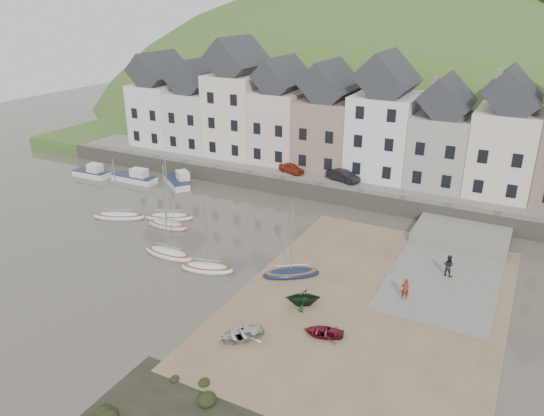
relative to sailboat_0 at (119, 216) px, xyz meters
The scene contains 24 objects.
ground 15.75m from the sailboat_0, 11.81° to the right, with size 160.00×160.00×0.00m, color #4A443A.
quay_land 32.65m from the sailboat_0, 61.82° to the left, with size 90.00×30.00×1.50m, color #426126.
quay_street 23.19m from the sailboat_0, 48.26° to the left, with size 70.00×7.00×0.10m, color slate.
seawall 20.68m from the sailboat_0, 41.79° to the left, with size 70.00×1.20×1.80m, color slate.
beach 26.61m from the sailboat_0, ahead, with size 18.00×26.00×0.06m, color brown.
slipway 30.79m from the sailboat_0, ahead, with size 8.00×18.00×0.12m, color slate.
hillside 60.54m from the sailboat_0, 79.60° to the left, with size 134.40×84.00×84.00m.
townhouse_terrace 27.87m from the sailboat_0, 50.42° to the left, with size 61.05×8.00×13.93m.
sailboat_0 is the anchor object (origin of this frame).
sailboat_1 4.95m from the sailboat_0, 25.23° to the left, with size 4.86×3.36×6.32m.
sailboat_2 5.54m from the sailboat_0, ahead, with size 4.27×1.77×6.32m.
sailboat_3 10.19m from the sailboat_0, 24.13° to the right, with size 4.75×1.58×6.32m.
sailboat_4 14.36m from the sailboat_0, 19.35° to the right, with size 4.54×2.62×6.32m.
sailboat_5 19.98m from the sailboat_0, ahead, with size 4.52×3.87×6.32m.
motorboat_0 10.91m from the sailboat_0, 122.94° to the left, with size 5.60×1.83×1.70m.
motorboat_1 14.32m from the sailboat_0, 145.22° to the left, with size 4.67×1.95×1.70m.
motorboat_2 10.47m from the sailboat_0, 93.90° to the left, with size 4.83×4.17×1.70m.
rowboat_white 23.31m from the sailboat_0, 28.68° to the right, with size 2.12×2.97×0.62m, color beige.
rowboat_green 23.09m from the sailboat_0, 14.52° to the right, with size 2.06×2.39×1.26m, color black.
rowboat_red 26.35m from the sailboat_0, 18.70° to the right, with size 1.84×2.58×0.53m, color maroon.
person_red 28.51m from the sailboat_0, ahead, with size 0.58×0.38×1.60m, color maroon.
person_dark 30.72m from the sailboat_0, ahead, with size 0.84×0.65×1.73m, color #232228.
car_left 19.67m from the sailboat_0, 56.24° to the left, with size 1.30×3.24×1.10m, color maroon.
car_right 23.65m from the sailboat_0, 43.68° to the left, with size 1.34×3.83×1.26m, color black.
Camera 1 is at (19.40, -31.19, 20.05)m, focal length 34.25 mm.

